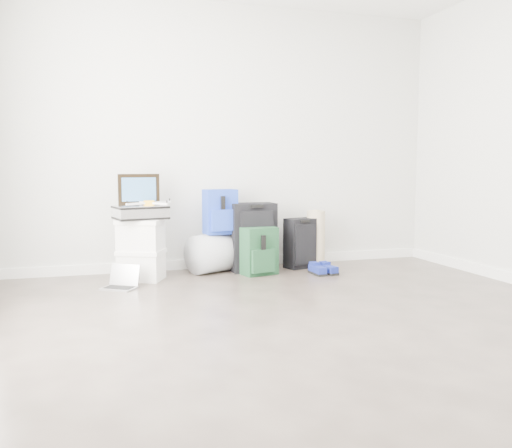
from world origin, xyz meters
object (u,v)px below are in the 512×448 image
object	(u,v)px
briefcase	(140,212)
large_suitcase	(253,237)
laptop	(121,283)
boxes_stack	(141,250)
duffel_bag	(220,252)
carry_on	(301,243)

from	to	relation	value
briefcase	large_suitcase	world-z (taller)	briefcase
large_suitcase	laptop	bearing A→B (deg)	-163.67
boxes_stack	duffel_bag	bearing A→B (deg)	39.06
laptop	duffel_bag	bearing A→B (deg)	61.46
boxes_stack	carry_on	xyz separation A→B (m)	(1.65, 0.14, -0.03)
briefcase	laptop	size ratio (longest dim) A/B	1.29
boxes_stack	carry_on	world-z (taller)	boxes_stack
duffel_bag	large_suitcase	distance (m)	0.37
boxes_stack	laptop	xyz separation A→B (m)	(-0.20, -0.30, -0.24)
boxes_stack	briefcase	bearing A→B (deg)	0.00
briefcase	laptop	world-z (taller)	briefcase
duffel_bag	laptop	xyz separation A→B (m)	(-1.00, -0.50, -0.14)
duffel_bag	laptop	distance (m)	1.13
boxes_stack	large_suitcase	size ratio (longest dim) A/B	0.82
boxes_stack	laptop	bearing A→B (deg)	-99.66
large_suitcase	carry_on	world-z (taller)	large_suitcase
duffel_bag	large_suitcase	size ratio (longest dim) A/B	0.90
briefcase	boxes_stack	bearing A→B (deg)	0.00
briefcase	large_suitcase	bearing A→B (deg)	-5.93
duffel_bag	boxes_stack	bearing A→B (deg)	170.41
briefcase	duffel_bag	size ratio (longest dim) A/B	0.72
duffel_bag	large_suitcase	world-z (taller)	large_suitcase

